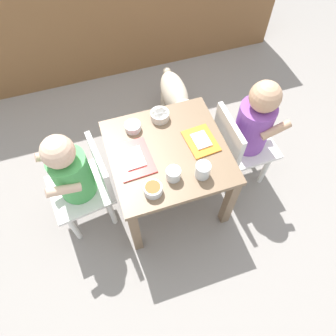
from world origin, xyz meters
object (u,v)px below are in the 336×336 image
food_tray_left (134,159)px  food_tray_right (201,141)px  dining_table (168,160)px  water_cup_left (173,174)px  seated_child_left (74,174)px  veggie_bowl_near (153,189)px  veggie_bowl_far (160,115)px  seated_child_right (252,126)px  cereal_bowl_left_side (133,127)px  dog (176,98)px  water_cup_right (203,171)px

food_tray_left → food_tray_right: size_ratio=1.17×
dining_table → water_cup_left: (-0.02, -0.14, 0.10)m
food_tray_left → water_cup_left: water_cup_left is taller
seated_child_left → veggie_bowl_near: seated_child_left is taller
food_tray_left → veggie_bowl_near: bearing=-79.0°
food_tray_left → veggie_bowl_far: veggie_bowl_far is taller
seated_child_right → veggie_bowl_near: size_ratio=8.65×
seated_child_right → cereal_bowl_left_side: bearing=164.1°
seated_child_right → cereal_bowl_left_side: seated_child_right is taller
dining_table → dog: (0.22, 0.51, -0.14)m
water_cup_right → veggie_bowl_far: size_ratio=0.80×
water_cup_left → veggie_bowl_far: water_cup_left is taller
seated_child_left → food_tray_right: (0.60, -0.02, 0.02)m
veggie_bowl_near → seated_child_left: bearing=146.6°
water_cup_right → veggie_bowl_far: (-0.08, 0.37, -0.01)m
food_tray_left → water_cup_right: 0.31m
seated_child_left → seated_child_right: seated_child_right is taller
dining_table → veggie_bowl_near: bearing=-124.6°
seated_child_right → veggie_bowl_near: 0.60m
food_tray_right → water_cup_right: 0.18m
dog → cereal_bowl_left_side: bearing=-135.4°
dining_table → seated_child_right: bearing=1.8°
seated_child_right → veggie_bowl_far: seated_child_right is taller
dining_table → water_cup_right: size_ratio=7.37×
seated_child_left → seated_child_right: size_ratio=0.97×
food_tray_left → dog: bearing=53.2°
seated_child_left → food_tray_left: (0.27, -0.02, 0.02)m
food_tray_left → water_cup_left: bearing=-45.2°
seated_child_left → cereal_bowl_left_side: seated_child_left is taller
dog → water_cup_left: (-0.25, -0.65, 0.24)m
seated_child_left → water_cup_right: 0.57m
cereal_bowl_left_side → food_tray_right: bearing=-31.7°
dining_table → veggie_bowl_far: bearing=83.4°
seated_child_right → water_cup_left: bearing=-161.1°
seated_child_right → veggie_bowl_far: size_ratio=7.60×
veggie_bowl_far → water_cup_right: bearing=-78.0°
dining_table → water_cup_right: bearing=-59.5°
food_tray_left → water_cup_right: bearing=-32.5°
food_tray_left → water_cup_left: size_ratio=3.26×
veggie_bowl_far → dining_table: bearing=-96.6°
cereal_bowl_left_side → seated_child_right: bearing=-15.9°
dog → water_cup_right: (-0.12, -0.68, 0.25)m
dining_table → dog: size_ratio=1.16×
dog → food_tray_left: 0.68m
seated_child_right → cereal_bowl_left_side: 0.58m
veggie_bowl_far → veggie_bowl_near: size_ratio=1.14×
water_cup_left → veggie_bowl_near: 0.11m
seated_child_left → seated_child_right: (0.87, -0.00, 0.01)m
water_cup_right → cereal_bowl_left_side: 0.41m
seated_child_left → water_cup_right: (0.53, -0.19, 0.05)m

